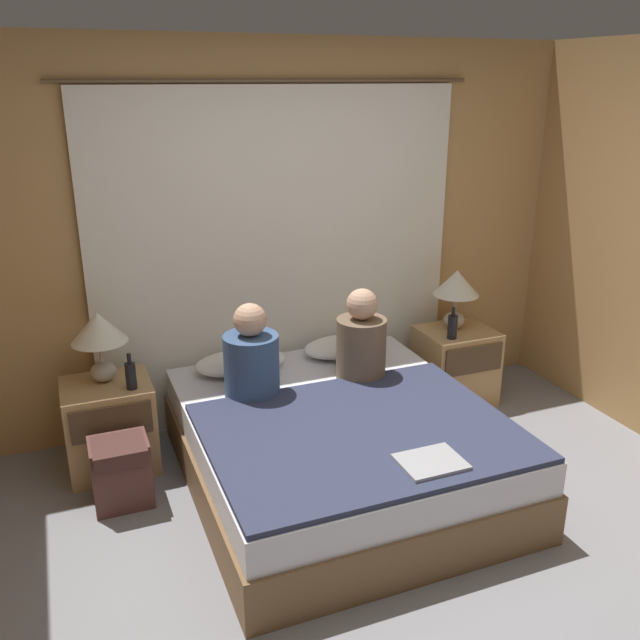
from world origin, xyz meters
TOP-DOWN VIEW (x-y plane):
  - ground_plane at (0.00, 0.00)m, footprint 16.00×16.00m
  - wall_back at (0.00, 1.88)m, footprint 4.31×0.06m
  - curtain_panel at (0.00, 1.82)m, footprint 2.68×0.02m
  - bed at (0.00, 0.81)m, footprint 1.67×1.91m
  - nightstand_left at (-1.21, 1.48)m, footprint 0.51×0.45m
  - nightstand_right at (1.21, 1.48)m, footprint 0.51×0.45m
  - lamp_left at (-1.21, 1.53)m, footprint 0.32×0.32m
  - lamp_right at (1.21, 1.53)m, footprint 0.32×0.32m
  - pillow_left at (-0.37, 1.55)m, footprint 0.59×0.35m
  - pillow_right at (0.37, 1.55)m, footprint 0.59×0.35m
  - blanket_on_bed at (0.00, 0.52)m, footprint 1.61×1.26m
  - person_left_in_bed at (-0.40, 1.18)m, footprint 0.33×0.33m
  - person_right_in_bed at (0.31, 1.18)m, footprint 0.31×0.31m
  - beer_bottle_on_left_stand at (-1.07, 1.36)m, footprint 0.06×0.06m
  - beer_bottle_on_right_stand at (1.08, 1.36)m, footprint 0.07×0.07m
  - laptop_on_bed at (0.17, 0.08)m, footprint 0.31×0.25m
  - backpack_on_floor at (-1.20, 1.06)m, footprint 0.31×0.28m

SIDE VIEW (x-z plane):
  - ground_plane at x=0.00m, z-range 0.00..0.00m
  - backpack_on_floor at x=-1.20m, z-range 0.03..0.41m
  - bed at x=0.00m, z-range 0.00..0.47m
  - nightstand_left at x=-1.21m, z-range 0.00..0.55m
  - nightstand_right at x=1.21m, z-range 0.00..0.55m
  - blanket_on_bed at x=0.00m, z-range 0.47..0.50m
  - laptop_on_bed at x=0.17m, z-range 0.50..0.52m
  - pillow_left at x=-0.37m, z-range 0.47..0.59m
  - pillow_right at x=0.37m, z-range 0.47..0.59m
  - beer_bottle_on_left_stand at x=-1.07m, z-range 0.53..0.75m
  - beer_bottle_on_right_stand at x=1.08m, z-range 0.53..0.75m
  - person_left_in_bed at x=-0.40m, z-range 0.42..0.99m
  - person_right_in_bed at x=0.31m, z-range 0.42..1.00m
  - lamp_left at x=-1.21m, z-range 0.64..1.07m
  - lamp_right at x=1.21m, z-range 0.64..1.07m
  - curtain_panel at x=0.00m, z-range 0.00..2.24m
  - wall_back at x=0.00m, z-range 0.00..2.50m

